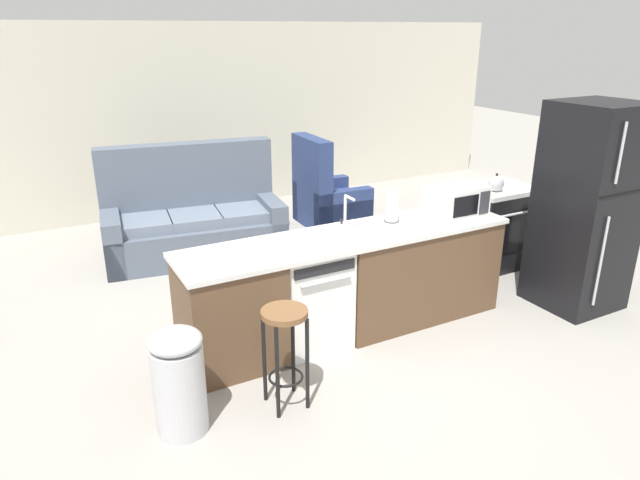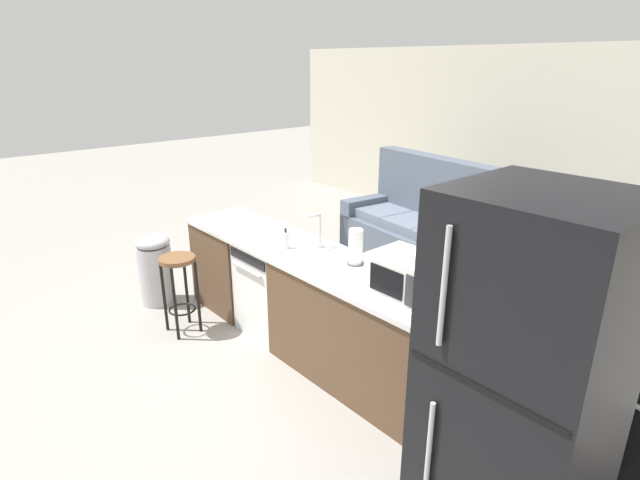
% 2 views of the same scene
% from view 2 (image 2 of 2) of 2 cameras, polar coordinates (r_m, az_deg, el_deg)
% --- Properties ---
extents(ground_plane, '(24.00, 24.00, 0.00)m').
position_cam_2_polar(ground_plane, '(4.65, -3.02, -11.07)').
color(ground_plane, gray).
extents(wall_back, '(10.00, 0.06, 2.60)m').
position_cam_2_polar(wall_back, '(7.31, 25.61, 9.35)').
color(wall_back, beige).
rests_on(wall_back, ground_plane).
extents(kitchen_counter, '(2.94, 0.66, 0.90)m').
position_cam_2_polar(kitchen_counter, '(4.28, -1.12, -7.50)').
color(kitchen_counter, brown).
rests_on(kitchen_counter, ground_plane).
extents(dishwasher, '(0.58, 0.61, 0.84)m').
position_cam_2_polar(dishwasher, '(4.63, -5.05, -5.38)').
color(dishwasher, white).
rests_on(dishwasher, ground_plane).
extents(stove_range, '(0.76, 0.68, 0.90)m').
position_cam_2_polar(stove_range, '(3.65, 29.15, -15.00)').
color(stove_range, black).
rests_on(stove_range, ground_plane).
extents(refrigerator, '(0.72, 0.73, 1.92)m').
position_cam_2_polar(refrigerator, '(2.50, 21.79, -16.54)').
color(refrigerator, black).
rests_on(refrigerator, ground_plane).
extents(microwave, '(0.50, 0.37, 0.28)m').
position_cam_2_polar(microwave, '(3.37, 10.19, -4.07)').
color(microwave, white).
rests_on(microwave, kitchen_counter).
extents(sink_faucet, '(0.07, 0.18, 0.30)m').
position_cam_2_polar(sink_faucet, '(4.16, -0.17, 0.82)').
color(sink_faucet, silver).
rests_on(sink_faucet, kitchen_counter).
extents(paper_towel_roll, '(0.14, 0.14, 0.28)m').
position_cam_2_polar(paper_towel_roll, '(3.83, 4.10, -0.83)').
color(paper_towel_roll, '#4C4C51').
rests_on(paper_towel_roll, kitchen_counter).
extents(soap_bottle, '(0.06, 0.06, 0.18)m').
position_cam_2_polar(soap_bottle, '(4.18, -3.93, -0.00)').
color(soap_bottle, silver).
rests_on(soap_bottle, kitchen_counter).
extents(kettle, '(0.21, 0.17, 0.19)m').
position_cam_2_polar(kettle, '(3.33, 27.26, -7.38)').
color(kettle, '#B2B2B7').
rests_on(kettle, stove_range).
extents(bar_stool, '(0.32, 0.32, 0.74)m').
position_cam_2_polar(bar_stool, '(4.69, -15.81, -4.22)').
color(bar_stool, brown).
rests_on(bar_stool, ground_plane).
extents(trash_bin, '(0.35, 0.35, 0.74)m').
position_cam_2_polar(trash_bin, '(5.39, -18.30, -3.10)').
color(trash_bin, '#B7B7BC').
rests_on(trash_bin, ground_plane).
extents(couch, '(2.10, 1.16, 1.27)m').
position_cam_2_polar(couch, '(6.44, 11.59, 1.36)').
color(couch, '#515B6B').
rests_on(couch, ground_plane).
extents(armchair, '(0.83, 0.88, 1.20)m').
position_cam_2_polar(armchair, '(5.77, 27.49, -3.24)').
color(armchair, navy).
rests_on(armchair, ground_plane).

